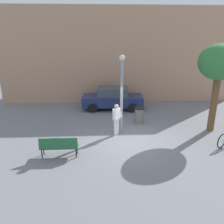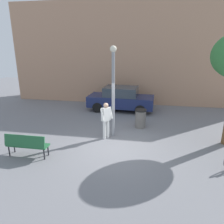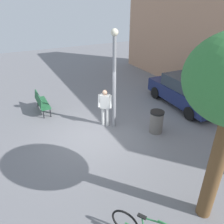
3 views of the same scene
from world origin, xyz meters
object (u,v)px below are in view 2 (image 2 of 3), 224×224
parked_car_navy (121,99)px  trash_bin (141,118)px  park_bench (26,144)px  person_by_lamppost (106,118)px  lamppost (113,86)px

parked_car_navy → trash_bin: 3.24m
parked_car_navy → park_bench: bearing=-111.4°
person_by_lamppost → parked_car_navy: person_by_lamppost is taller
trash_bin → park_bench: bearing=-136.5°
lamppost → parked_car_navy: (-0.23, 4.24, -1.59)m
park_bench → parked_car_navy: size_ratio=0.37×
lamppost → person_by_lamppost: size_ratio=2.44×
lamppost → park_bench: 4.22m
trash_bin → parked_car_navy: bearing=116.3°
lamppost → park_bench: size_ratio=2.54×
person_by_lamppost → parked_car_navy: size_ratio=0.39×
park_bench → parked_car_navy: 7.25m
person_by_lamppost → trash_bin: size_ratio=1.73×
person_by_lamppost → parked_car_navy: (0.05, 4.53, -0.19)m
lamppost → park_bench: bearing=-138.8°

